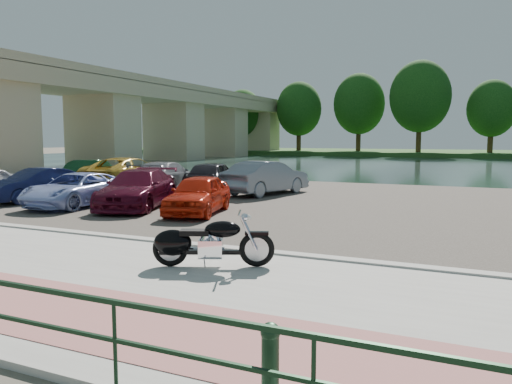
% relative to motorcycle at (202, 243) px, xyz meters
% --- Properties ---
extents(ground, '(200.00, 200.00, 0.00)m').
position_rel_motorcycle_xyz_m(ground, '(-0.36, -0.41, -0.56)').
color(ground, '#595447').
rests_on(ground, ground).
extents(promenade, '(60.00, 6.00, 0.10)m').
position_rel_motorcycle_xyz_m(promenade, '(-0.36, -1.41, -0.51)').
color(promenade, '#9E9D95').
rests_on(promenade, ground).
extents(pink_path, '(60.00, 2.00, 0.01)m').
position_rel_motorcycle_xyz_m(pink_path, '(-0.36, -2.91, -0.46)').
color(pink_path, '#A7655E').
rests_on(pink_path, promenade).
extents(kerb, '(60.00, 0.30, 0.14)m').
position_rel_motorcycle_xyz_m(kerb, '(-0.36, 1.59, -0.49)').
color(kerb, '#9E9D95').
rests_on(kerb, ground).
extents(parking_lot, '(60.00, 18.00, 0.04)m').
position_rel_motorcycle_xyz_m(parking_lot, '(-0.36, 10.59, -0.54)').
color(parking_lot, '#3B3630').
rests_on(parking_lot, ground).
extents(river, '(120.00, 40.00, 0.00)m').
position_rel_motorcycle_xyz_m(river, '(-0.36, 39.59, -0.56)').
color(river, black).
rests_on(river, ground).
extents(far_bank, '(120.00, 24.00, 0.60)m').
position_rel_motorcycle_xyz_m(far_bank, '(-0.36, 71.59, -0.26)').
color(far_bank, '#1F4619').
rests_on(far_bank, ground).
extents(bridge, '(7.00, 56.00, 8.55)m').
position_rel_motorcycle_xyz_m(bridge, '(-28.36, 40.62, 4.96)').
color(bridge, tan).
rests_on(bridge, ground).
extents(far_trees, '(70.25, 10.68, 12.52)m').
position_rel_motorcycle_xyz_m(far_trees, '(3.99, 65.38, 6.93)').
color(far_trees, '#3A2915').
rests_on(far_trees, far_bank).
extents(motorcycle, '(2.21, 1.15, 1.05)m').
position_rel_motorcycle_xyz_m(motorcycle, '(0.00, 0.00, 0.00)').
color(motorcycle, black).
rests_on(motorcycle, promenade).
extents(car_1, '(2.01, 4.13, 1.30)m').
position_rel_motorcycle_xyz_m(car_1, '(-11.36, 6.35, 0.13)').
color(car_1, '#131A3E').
rests_on(car_1, parking_lot).
extents(car_2, '(2.26, 4.51, 1.23)m').
position_rel_motorcycle_xyz_m(car_2, '(-8.78, 5.83, 0.09)').
color(car_2, '#9EB0E6').
rests_on(car_2, parking_lot).
extents(car_3, '(3.28, 5.08, 1.37)m').
position_rel_motorcycle_xyz_m(car_3, '(-6.46, 6.42, 0.16)').
color(car_3, '#4B0A1F').
rests_on(car_3, parking_lot).
extents(car_4, '(2.37, 4.03, 1.29)m').
position_rel_motorcycle_xyz_m(car_4, '(-3.75, 6.10, 0.12)').
color(car_4, red).
rests_on(car_4, parking_lot).
extents(car_5, '(2.52, 4.42, 1.38)m').
position_rel_motorcycle_xyz_m(car_5, '(-13.72, 12.05, 0.17)').
color(car_5, '#0E3619').
rests_on(car_5, parking_lot).
extents(car_6, '(3.09, 5.75, 1.54)m').
position_rel_motorcycle_xyz_m(car_6, '(-11.53, 12.21, 0.25)').
color(car_6, '#B8932A').
rests_on(car_6, parking_lot).
extents(car_7, '(2.88, 5.10, 1.39)m').
position_rel_motorcycle_xyz_m(car_7, '(-9.01, 11.84, 0.18)').
color(car_7, gray).
rests_on(car_7, parking_lot).
extents(car_8, '(2.65, 4.62, 1.48)m').
position_rel_motorcycle_xyz_m(car_8, '(-6.37, 11.75, 0.22)').
color(car_8, black).
rests_on(car_8, parking_lot).
extents(car_9, '(2.70, 4.77, 1.49)m').
position_rel_motorcycle_xyz_m(car_9, '(-3.97, 12.33, 0.22)').
color(car_9, slate).
rests_on(car_9, parking_lot).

